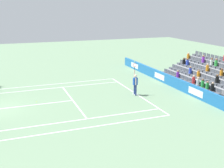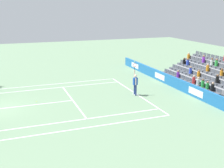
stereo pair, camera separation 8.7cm
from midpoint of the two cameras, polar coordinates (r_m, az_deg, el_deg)
The scene contains 12 objects.
line_baseline at distance 24.48m, azimuth 4.81°, elevation -1.87°, with size 10.97×0.10×0.01m, color white.
line_service at distance 22.77m, azimuth -7.80°, elevation -3.28°, with size 8.23×0.10×0.01m, color white.
line_centre_service at distance 22.34m, azimuth -15.84°, elevation -4.11°, with size 0.10×6.40×0.01m, color white.
line_singles_sideline_left at distance 26.56m, azimuth -10.76°, elevation -0.72°, with size 0.10×11.89×0.01m, color white.
line_singles_sideline_right at distance 18.91m, azimuth -6.33°, elevation -7.17°, with size 0.10×11.89×0.01m, color white.
line_doubles_sideline_left at distance 27.86m, azimuth -11.26°, elevation 0.01°, with size 0.10×11.89×0.01m, color white.
line_doubles_sideline_right at distance 17.69m, azimuth -5.21°, elevation -8.77°, with size 0.10×11.89×0.01m, color white.
line_centre_mark at distance 24.44m, azimuth 4.60°, elevation -1.89°, with size 0.10×0.20×0.01m, color white.
sponsor_barrier at distance 26.33m, azimuth 13.01°, elevation 0.12°, with size 23.28×0.22×0.98m.
tennis_player at distance 23.74m, azimuth 4.81°, elevation 0.07°, with size 0.53×0.37×2.85m.
stadium_stand at distance 28.33m, azimuth 19.10°, elevation 1.42°, with size 8.68×4.75×3.04m.
loose_tennis_ball at distance 22.93m, azimuth -14.86°, elevation -3.45°, with size 0.07×0.07×0.07m, color #D1E533.
Camera 2 is at (-21.13, -1.82, 7.18)m, focal length 45.37 mm.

